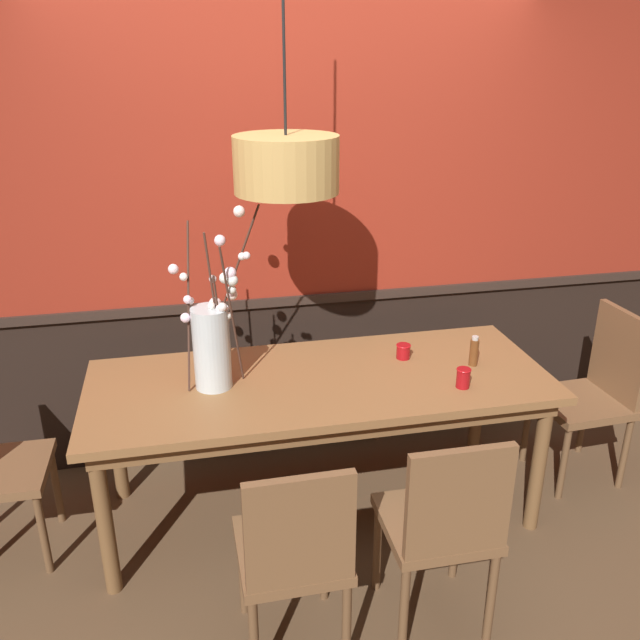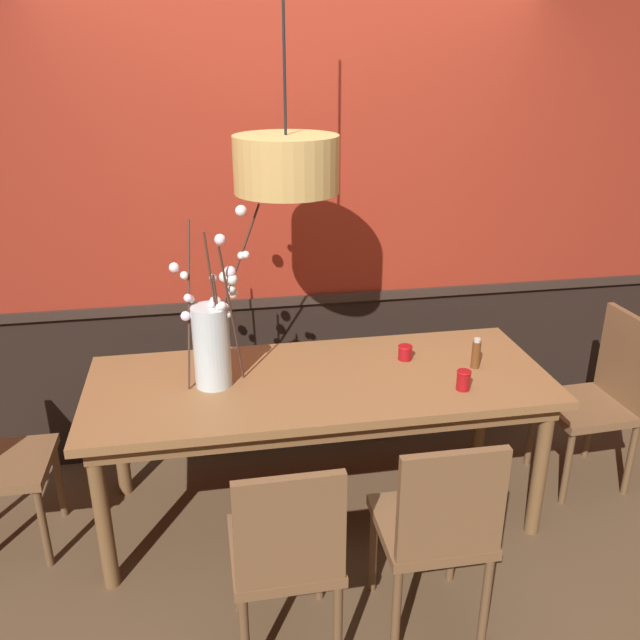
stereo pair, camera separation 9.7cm
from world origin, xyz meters
TOP-DOWN VIEW (x-y plane):
  - ground_plane at (0.00, 0.00)m, footprint 24.00×24.00m
  - back_wall at (0.00, 0.72)m, footprint 5.68×0.14m
  - dining_table at (0.00, 0.00)m, footprint 2.20×0.87m
  - chair_far_side_left at (-0.36, 0.85)m, footprint 0.41×0.41m
  - chair_head_east_end at (1.53, 0.03)m, footprint 0.45×0.44m
  - chair_near_side_right at (0.31, -0.83)m, footprint 0.42×0.42m
  - chair_near_side_left at (-0.28, -0.85)m, footprint 0.41×0.44m
  - chair_far_side_right at (0.30, 0.84)m, footprint 0.46×0.41m
  - vase_with_blossoms at (-0.49, 0.03)m, footprint 0.42×0.42m
  - candle_holder_nearer_center at (0.63, -0.23)m, footprint 0.07×0.07m
  - candle_holder_nearer_edge at (0.46, 0.13)m, footprint 0.08×0.08m
  - condiment_bottle at (0.77, -0.02)m, footprint 0.04×0.04m
  - pendant_lamp at (-0.14, 0.03)m, footprint 0.45×0.45m

SIDE VIEW (x-z plane):
  - ground_plane at x=0.00m, z-range 0.00..0.00m
  - chair_far_side_left at x=-0.36m, z-range 0.06..0.94m
  - chair_far_side_right at x=0.30m, z-range 0.07..0.95m
  - chair_near_side_left at x=-0.28m, z-range 0.05..0.98m
  - chair_near_side_right at x=0.31m, z-range 0.06..1.00m
  - chair_head_east_end at x=1.53m, z-range 0.05..1.01m
  - dining_table at x=0.00m, z-range 0.30..1.08m
  - candle_holder_nearer_edge at x=0.46m, z-range 0.77..0.85m
  - candle_holder_nearer_center at x=0.63m, z-range 0.77..0.87m
  - condiment_bottle at x=0.77m, z-range 0.77..0.92m
  - vase_with_blossoms at x=-0.49m, z-range 0.56..1.42m
  - back_wall at x=0.00m, z-range -0.01..2.80m
  - pendant_lamp at x=-0.14m, z-range 1.20..2.35m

